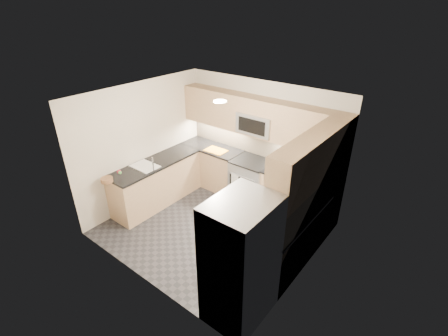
{
  "coord_description": "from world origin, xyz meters",
  "views": [
    {
      "loc": [
        3.19,
        -3.71,
        3.85
      ],
      "look_at": [
        0.0,
        0.35,
        1.15
      ],
      "focal_mm": 26.0,
      "sensor_mm": 36.0,
      "label": 1
    }
  ],
  "objects_px": {
    "refrigerator": "(241,261)",
    "cutting_board": "(216,150)",
    "fruit_basket": "(107,180)",
    "microwave": "(257,123)",
    "gas_range": "(251,181)",
    "utensil_bowl": "(321,183)"
  },
  "relations": [
    {
      "from": "refrigerator",
      "to": "cutting_board",
      "type": "relative_size",
      "value": 3.93
    },
    {
      "from": "utensil_bowl",
      "to": "fruit_basket",
      "type": "height_order",
      "value": "utensil_bowl"
    },
    {
      "from": "refrigerator",
      "to": "cutting_board",
      "type": "xyz_separation_m",
      "value": [
        -2.33,
        2.34,
        0.05
      ]
    },
    {
      "from": "gas_range",
      "to": "fruit_basket",
      "type": "xyz_separation_m",
      "value": [
        -1.57,
        -2.33,
        0.52
      ]
    },
    {
      "from": "gas_range",
      "to": "microwave",
      "type": "height_order",
      "value": "microwave"
    },
    {
      "from": "microwave",
      "to": "utensil_bowl",
      "type": "xyz_separation_m",
      "value": [
        1.5,
        -0.24,
        -0.69
      ]
    },
    {
      "from": "microwave",
      "to": "utensil_bowl",
      "type": "height_order",
      "value": "microwave"
    },
    {
      "from": "gas_range",
      "to": "refrigerator",
      "type": "distance_m",
      "value": 2.86
    },
    {
      "from": "gas_range",
      "to": "microwave",
      "type": "distance_m",
      "value": 1.25
    },
    {
      "from": "microwave",
      "to": "cutting_board",
      "type": "height_order",
      "value": "microwave"
    },
    {
      "from": "microwave",
      "to": "utensil_bowl",
      "type": "distance_m",
      "value": 1.67
    },
    {
      "from": "cutting_board",
      "to": "fruit_basket",
      "type": "relative_size",
      "value": 2.13
    },
    {
      "from": "refrigerator",
      "to": "fruit_basket",
      "type": "xyz_separation_m",
      "value": [
        -3.02,
        0.1,
        0.08
      ]
    },
    {
      "from": "microwave",
      "to": "fruit_basket",
      "type": "distance_m",
      "value": 3.0
    },
    {
      "from": "cutting_board",
      "to": "fruit_basket",
      "type": "height_order",
      "value": "fruit_basket"
    },
    {
      "from": "refrigerator",
      "to": "cutting_board",
      "type": "distance_m",
      "value": 3.3
    },
    {
      "from": "microwave",
      "to": "gas_range",
      "type": "bearing_deg",
      "value": -90.0
    },
    {
      "from": "microwave",
      "to": "fruit_basket",
      "type": "relative_size",
      "value": 3.54
    },
    {
      "from": "fruit_basket",
      "to": "refrigerator",
      "type": "bearing_deg",
      "value": -1.88
    },
    {
      "from": "fruit_basket",
      "to": "microwave",
      "type": "bearing_deg",
      "value": 57.4
    },
    {
      "from": "gas_range",
      "to": "utensil_bowl",
      "type": "distance_m",
      "value": 1.61
    },
    {
      "from": "microwave",
      "to": "fruit_basket",
      "type": "xyz_separation_m",
      "value": [
        -1.57,
        -2.45,
        -0.72
      ]
    }
  ]
}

